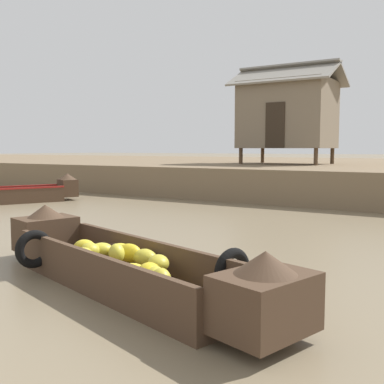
# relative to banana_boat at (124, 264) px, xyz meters

# --- Properties ---
(ground_plane) EXTENTS (300.00, 300.00, 0.00)m
(ground_plane) POSITION_rel_banana_boat_xyz_m (0.52, 4.30, -0.31)
(ground_plane) COLOR #7A6B51
(banana_boat) EXTENTS (5.13, 2.24, 0.84)m
(banana_boat) POSITION_rel_banana_boat_xyz_m (0.00, 0.00, 0.00)
(banana_boat) COLOR #473323
(banana_boat) RESTS_ON ground
(cargo_boat_upstream) EXTENTS (2.65, 4.29, 0.89)m
(cargo_boat_upstream) POSITION_rel_banana_boat_xyz_m (-9.06, 4.92, 0.01)
(cargo_boat_upstream) COLOR #473323
(cargo_boat_upstream) RESTS_ON ground
(stilt_house_left) EXTENTS (4.30, 3.13, 4.14)m
(stilt_house_left) POSITION_rel_banana_boat_xyz_m (-3.42, 14.43, 2.89)
(stilt_house_left) COLOR #4C3826
(stilt_house_left) RESTS_ON riverbank_strip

